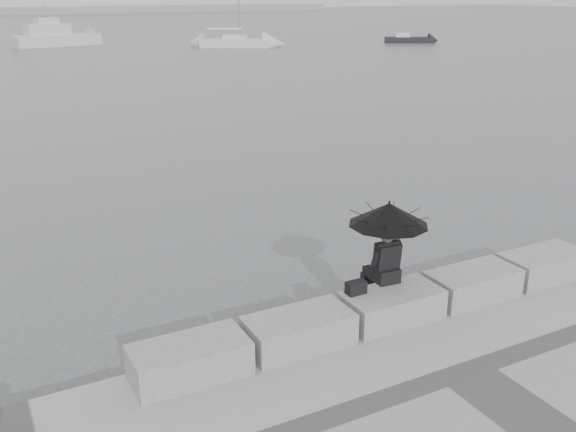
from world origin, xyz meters
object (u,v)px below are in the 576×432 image
sailboat_right (235,42)px  motor_cruiser (56,37)px  seated_person (389,222)px  small_motorboat (409,40)px

sailboat_right → motor_cruiser: bearing=177.7°
seated_person → sailboat_right: size_ratio=0.11×
motor_cruiser → small_motorboat: size_ratio=1.66×
sailboat_right → small_motorboat: (19.01, -3.57, -0.22)m
sailboat_right → motor_cruiser: (-15.56, 9.93, 0.36)m
seated_person → small_motorboat: bearing=56.5°
seated_person → sailboat_right: bearing=73.9°
sailboat_right → motor_cruiser: 18.46m
seated_person → motor_cruiser: size_ratio=0.16×
motor_cruiser → small_motorboat: motor_cruiser is taller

